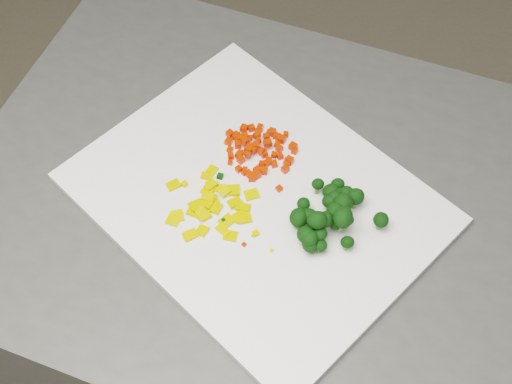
{
  "coord_description": "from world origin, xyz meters",
  "views": [
    {
      "loc": [
        -0.42,
        -0.56,
        1.73
      ],
      "look_at": [
        -0.43,
        -0.02,
        0.92
      ],
      "focal_mm": 50.0,
      "sensor_mm": 36.0,
      "label": 1
    }
  ],
  "objects_px": {
    "pepper_pile": "(210,199)",
    "broccoli_pile": "(335,217)",
    "cutting_board": "(256,198)",
    "carrot_pile": "(259,145)",
    "counter_block": "(281,328)"
  },
  "relations": [
    {
      "from": "carrot_pile",
      "to": "broccoli_pile",
      "type": "height_order",
      "value": "broccoli_pile"
    },
    {
      "from": "carrot_pile",
      "to": "broccoli_pile",
      "type": "distance_m",
      "value": 0.16
    },
    {
      "from": "cutting_board",
      "to": "broccoli_pile",
      "type": "height_order",
      "value": "broccoli_pile"
    },
    {
      "from": "carrot_pile",
      "to": "pepper_pile",
      "type": "height_order",
      "value": "carrot_pile"
    },
    {
      "from": "carrot_pile",
      "to": "broccoli_pile",
      "type": "bearing_deg",
      "value": -51.06
    },
    {
      "from": "counter_block",
      "to": "cutting_board",
      "type": "relative_size",
      "value": 2.01
    },
    {
      "from": "carrot_pile",
      "to": "pepper_pile",
      "type": "relative_size",
      "value": 0.86
    },
    {
      "from": "counter_block",
      "to": "pepper_pile",
      "type": "distance_m",
      "value": 0.48
    },
    {
      "from": "cutting_board",
      "to": "pepper_pile",
      "type": "xyz_separation_m",
      "value": [
        -0.06,
        -0.01,
        0.01
      ]
    },
    {
      "from": "counter_block",
      "to": "carrot_pile",
      "type": "relative_size",
      "value": 9.03
    },
    {
      "from": "pepper_pile",
      "to": "broccoli_pile",
      "type": "height_order",
      "value": "broccoli_pile"
    },
    {
      "from": "carrot_pile",
      "to": "broccoli_pile",
      "type": "xyz_separation_m",
      "value": [
        0.1,
        -0.13,
        0.01
      ]
    },
    {
      "from": "counter_block",
      "to": "cutting_board",
      "type": "xyz_separation_m",
      "value": [
        -0.05,
        0.0,
        0.46
      ]
    },
    {
      "from": "cutting_board",
      "to": "pepper_pile",
      "type": "relative_size",
      "value": 3.88
    },
    {
      "from": "counter_block",
      "to": "carrot_pile",
      "type": "bearing_deg",
      "value": 121.22
    }
  ]
}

